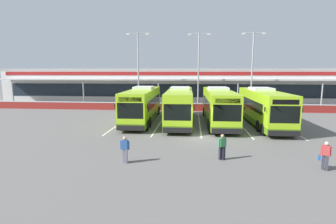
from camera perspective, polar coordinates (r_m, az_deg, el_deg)
The scene contains 18 objects.
ground_plane at distance 21.70m, azimuth 7.45°, elevation -5.52°, with size 200.00×200.00×0.00m, color #605E5B.
terminal_building at distance 47.98m, azimuth 6.46°, elevation 6.02°, with size 70.00×13.00×6.00m.
red_barrier_wall at distance 35.85m, azimuth 6.70°, elevation 1.11°, with size 60.00×0.40×1.10m.
coach_bus_leftmost at distance 28.25m, azimuth -5.72°, elevation 1.55°, with size 3.03×12.19×3.78m.
coach_bus_left_centre at distance 27.28m, azimuth 2.63°, elevation 1.33°, with size 3.03×12.19×3.78m.
coach_bus_centre at distance 27.44m, azimuth 11.23°, elevation 1.21°, with size 3.03×12.19×3.78m.
coach_bus_right_centre at distance 27.88m, azimuth 20.42°, elevation 0.94°, with size 3.03×12.19×3.78m.
bay_stripe_far_west at distance 28.57m, azimuth -10.06°, elevation -2.08°, with size 0.14×13.00×0.01m, color silver.
bay_stripe_west at distance 27.75m, azimuth -1.67°, elevation -2.27°, with size 0.14×13.00×0.01m, color silver.
bay_stripe_mid_west at distance 27.55m, azimuth 7.04°, elevation -2.41°, with size 0.14×13.00×0.01m, color silver.
bay_stripe_centre at distance 27.99m, azimuth 15.67°, elevation -2.50°, with size 0.14×13.00×0.01m, color silver.
bay_stripe_mid_east at distance 29.04m, azimuth 23.86°, elevation -2.54°, with size 0.14×13.00×0.01m, color silver.
pedestrian_with_handbag at distance 16.72m, azimuth 31.71°, elevation -8.15°, with size 0.63×0.48×1.62m.
pedestrian_child at distance 15.54m, azimuth -9.59°, elevation -8.07°, with size 0.53×0.30×1.62m.
pedestrian_near_bin at distance 16.20m, azimuth 12.01°, elevation -7.44°, with size 0.52×0.35×1.62m.
lamp_post_west at distance 37.96m, azimuth -6.66°, elevation 10.22°, with size 3.24×0.28×11.00m.
lamp_post_centre at distance 38.29m, azimuth 6.83°, elevation 10.20°, with size 3.24×0.28×11.00m.
lamp_post_east at distance 39.13m, azimuth 18.30°, elevation 9.79°, with size 3.24×0.28×11.00m.
Camera 1 is at (-0.80, -21.01, 5.38)m, focal length 27.29 mm.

